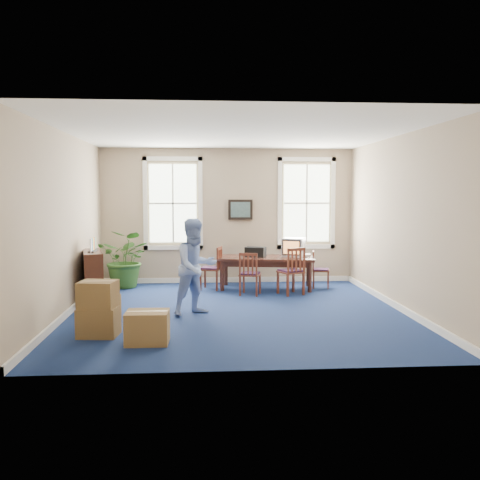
{
  "coord_description": "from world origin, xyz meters",
  "views": [
    {
      "loc": [
        -0.64,
        -9.52,
        2.14
      ],
      "look_at": [
        0.1,
        0.6,
        1.25
      ],
      "focal_mm": 40.0,
      "sensor_mm": 36.0,
      "label": 1
    }
  ],
  "objects": [
    {
      "name": "potted_plant",
      "position": [
        -2.33,
        2.66,
        0.66
      ],
      "size": [
        1.44,
        1.34,
        1.31
      ],
      "primitive_type": "imported",
      "rotation": [
        0.0,
        0.0,
        -0.32
      ],
      "color": "#29511C",
      "rests_on": "ground"
    },
    {
      "name": "wall_right",
      "position": [
        3.0,
        0.0,
        1.6
      ],
      "size": [
        0.0,
        6.5,
        6.5
      ],
      "primitive_type": "plane",
      "rotation": [
        1.57,
        0.0,
        -1.57
      ],
      "color": "tan",
      "rests_on": "ground"
    },
    {
      "name": "window_right",
      "position": [
        1.9,
        3.23,
        1.9
      ],
      "size": [
        1.4,
        0.12,
        2.2
      ],
      "primitive_type": null,
      "color": "white",
      "rests_on": "ground"
    },
    {
      "name": "equipment_bag",
      "position": [
        0.58,
        2.34,
        0.83
      ],
      "size": [
        0.51,
        0.42,
        0.22
      ],
      "primitive_type": "cube",
      "rotation": [
        0.0,
        0.0,
        -0.36
      ],
      "color": "black",
      "rests_on": "conference_table"
    },
    {
      "name": "man",
      "position": [
        -0.74,
        -0.16,
        0.85
      ],
      "size": [
        1.04,
        0.99,
        1.7
      ],
      "primitive_type": "imported",
      "rotation": [
        0.0,
        0.0,
        0.56
      ],
      "color": "#8BA7E3",
      "rests_on": "ground"
    },
    {
      "name": "wall_front",
      "position": [
        0.0,
        -3.25,
        1.6
      ],
      "size": [
        6.5,
        0.0,
        6.5
      ],
      "primitive_type": "plane",
      "rotation": [
        -1.57,
        0.0,
        0.0
      ],
      "color": "tan",
      "rests_on": "ground"
    },
    {
      "name": "chair_near_left",
      "position": [
        0.39,
        1.57,
        0.45
      ],
      "size": [
        0.51,
        0.51,
        0.91
      ],
      "primitive_type": null,
      "rotation": [
        0.0,
        0.0,
        2.83
      ],
      "color": "maroon",
      "rests_on": "ground"
    },
    {
      "name": "window_left",
      "position": [
        -1.3,
        3.23,
        1.9
      ],
      "size": [
        1.4,
        0.12,
        2.2
      ],
      "primitive_type": null,
      "color": "white",
      "rests_on": "ground"
    },
    {
      "name": "floor",
      "position": [
        0.0,
        0.0,
        0.0
      ],
      "size": [
        6.5,
        6.5,
        0.0
      ],
      "primitive_type": "plane",
      "color": "navy",
      "rests_on": "ground"
    },
    {
      "name": "conference_table",
      "position": [
        0.82,
        2.29,
        0.36
      ],
      "size": [
        2.23,
        1.27,
        0.72
      ],
      "primitive_type": null,
      "rotation": [
        0.0,
        0.0,
        -0.15
      ],
      "color": "#3D1D16",
      "rests_on": "ground"
    },
    {
      "name": "game_console",
      "position": [
        1.73,
        2.29,
        0.75
      ],
      "size": [
        0.23,
        0.27,
        0.06
      ],
      "primitive_type": "cube",
      "rotation": [
        0.0,
        0.0,
        -0.27
      ],
      "color": "white",
      "rests_on": "conference_table"
    },
    {
      "name": "baseboard_back",
      "position": [
        0.0,
        3.22,
        0.06
      ],
      "size": [
        6.0,
        0.04,
        0.12
      ],
      "primitive_type": "cube",
      "color": "white",
      "rests_on": "ground"
    },
    {
      "name": "wall_picture",
      "position": [
        0.3,
        3.2,
        1.75
      ],
      "size": [
        0.58,
        0.06,
        0.48
      ],
      "primitive_type": null,
      "color": "black",
      "rests_on": "ground"
    },
    {
      "name": "wall_back",
      "position": [
        0.0,
        3.25,
        1.6
      ],
      "size": [
        6.5,
        0.0,
        6.5
      ],
      "primitive_type": "plane",
      "rotation": [
        1.57,
        0.0,
        0.0
      ],
      "color": "tan",
      "rests_on": "ground"
    },
    {
      "name": "chair_end_right",
      "position": [
        2.06,
        2.29,
        0.42
      ],
      "size": [
        0.45,
        0.45,
        0.84
      ],
      "primitive_type": null,
      "rotation": [
        0.0,
        0.0,
        1.35
      ],
      "color": "maroon",
      "rests_on": "ground"
    },
    {
      "name": "chair_end_left",
      "position": [
        -0.43,
        2.29,
        0.48
      ],
      "size": [
        0.53,
        0.53,
        0.95
      ],
      "primitive_type": null,
      "rotation": [
        0.0,
        0.0,
        -1.85
      ],
      "color": "maroon",
      "rests_on": "ground"
    },
    {
      "name": "baseboard_right",
      "position": [
        2.97,
        0.0,
        0.06
      ],
      "size": [
        0.04,
        6.5,
        0.12
      ],
      "primitive_type": "cube",
      "color": "white",
      "rests_on": "ground"
    },
    {
      "name": "credenza",
      "position": [
        -2.75,
        0.96,
        0.47
      ],
      "size": [
        0.61,
        1.24,
        0.94
      ],
      "primitive_type": "cube",
      "rotation": [
        0.0,
        0.0,
        0.24
      ],
      "color": "#3D1D16",
      "rests_on": "ground"
    },
    {
      "name": "cardboard_boxes",
      "position": [
        -1.96,
        -1.41,
        0.44
      ],
      "size": [
        1.67,
        1.67,
        0.88
      ],
      "primitive_type": null,
      "rotation": [
        0.0,
        0.0,
        -0.09
      ],
      "color": "olive",
      "rests_on": "ground"
    },
    {
      "name": "crt_tv",
      "position": [
        1.44,
        2.34,
        0.93
      ],
      "size": [
        0.62,
        0.64,
        0.42
      ],
      "primitive_type": null,
      "rotation": [
        0.0,
        0.0,
        -0.4
      ],
      "color": "#B7B7BC",
      "rests_on": "conference_table"
    },
    {
      "name": "ceiling",
      "position": [
        0.0,
        0.0,
        3.2
      ],
      "size": [
        6.5,
        6.5,
        0.0
      ],
      "primitive_type": "plane",
      "rotation": [
        3.14,
        0.0,
        0.0
      ],
      "color": "white",
      "rests_on": "ground"
    },
    {
      "name": "wall_left",
      "position": [
        -3.0,
        0.0,
        1.6
      ],
      "size": [
        0.0,
        6.5,
        6.5
      ],
      "primitive_type": "plane",
      "rotation": [
        1.57,
        0.0,
        1.57
      ],
      "color": "tan",
      "rests_on": "ground"
    },
    {
      "name": "brochure_rack",
      "position": [
        -2.73,
        0.96,
        1.08
      ],
      "size": [
        0.22,
        0.64,
        0.28
      ],
      "primitive_type": null,
      "rotation": [
        0.0,
        0.0,
        0.17
      ],
      "color": "#99999E",
      "rests_on": "credenza"
    },
    {
      "name": "baseboard_left",
      "position": [
        -2.97,
        0.0,
        0.06
      ],
      "size": [
        0.04,
        6.5,
        0.12
      ],
      "primitive_type": "cube",
      "color": "white",
      "rests_on": "ground"
    },
    {
      "name": "chair_near_right",
      "position": [
        1.25,
        1.57,
        0.5
      ],
      "size": [
        0.59,
        0.59,
        1.01
      ],
      "primitive_type": null,
      "rotation": [
        0.0,
        0.0,
        3.54
      ],
      "color": "maroon",
      "rests_on": "ground"
    }
  ]
}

